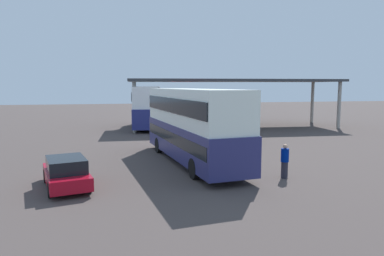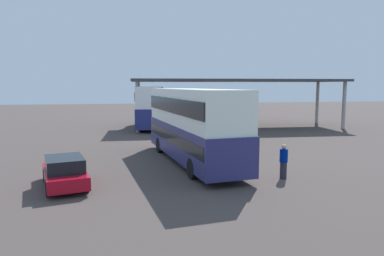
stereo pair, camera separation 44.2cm
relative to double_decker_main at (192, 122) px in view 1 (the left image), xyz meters
name	(u,v)px [view 1 (the left image)]	position (x,y,z in m)	size (l,w,h in m)	color
ground_plane	(218,172)	(0.82, -2.62, -2.32)	(140.00, 140.00, 0.00)	#483E3B
double_decker_main	(192,122)	(0.00, 0.00, 0.00)	(3.92, 11.47, 4.23)	navy
parked_hatchback	(66,173)	(-6.41, -3.86, -1.65)	(2.55, 4.15, 1.35)	#A10B1C
double_decker_near_canopy	(148,105)	(-1.04, 17.46, 0.04)	(3.79, 10.42, 4.31)	navy
double_decker_mid_row	(187,106)	(3.07, 16.95, -0.09)	(2.66, 11.12, 4.06)	orange
depot_canopy	(234,82)	(7.96, 15.94, 2.47)	(22.39, 7.81, 5.07)	#33353A
pedestrian_waiting	(285,161)	(3.61, -4.37, -1.50)	(0.38, 0.38, 1.66)	#262633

